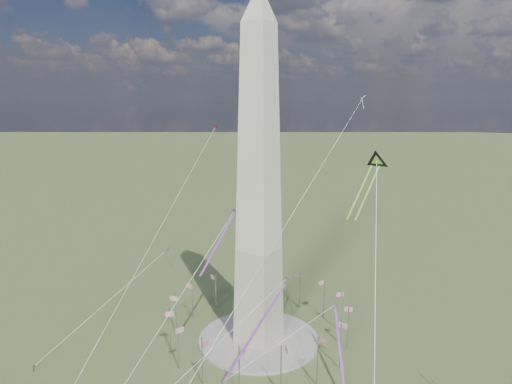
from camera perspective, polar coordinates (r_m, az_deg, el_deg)
The scene contains 12 objects.
ground at distance 143.97m, azimuth 0.35°, elevation -18.05°, with size 2000.00×2000.00×0.00m, color #476130.
plaza at distance 143.78m, azimuth 0.35°, elevation -17.91°, with size 36.00×36.00×0.80m, color #AFA6A0.
washington_monument at distance 127.32m, azimuth 0.37°, elevation 1.07°, with size 15.56×15.56×100.00m.
flagpole_ring at distance 140.52m, azimuth 0.35°, elevation -15.47°, with size 54.40×54.40×13.00m.
person_west at distance 142.68m, azimuth -25.97°, elevation -19.18°, with size 0.89×0.69×1.82m, color gray.
kite_delta_black at distance 119.89m, azimuth 14.67°, elevation 3.33°, with size 6.57×17.81×14.93m.
kite_diamond_purple at distance 154.10m, azimuth -10.96°, elevation -7.36°, with size 1.76×2.74×8.33m.
kite_streamer_left at distance 112.60m, azimuth 1.47°, elevation -14.63°, with size 3.24×24.66×16.92m.
kite_streamer_mid at distance 125.59m, azimuth -4.14°, elevation -5.16°, with size 4.31×19.70×13.58m.
kite_streamer_right at distance 127.59m, azimuth 10.24°, elevation -16.99°, with size 11.40×17.54×13.62m.
kite_small_red at distance 182.43m, azimuth -5.10°, elevation 7.94°, with size 1.33×2.01×4.33m.
kite_small_white at distance 163.84m, azimuth 13.22°, elevation 11.24°, with size 1.34×2.10×4.65m.
Camera 1 is at (68.19, -105.00, 71.08)m, focal length 32.00 mm.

